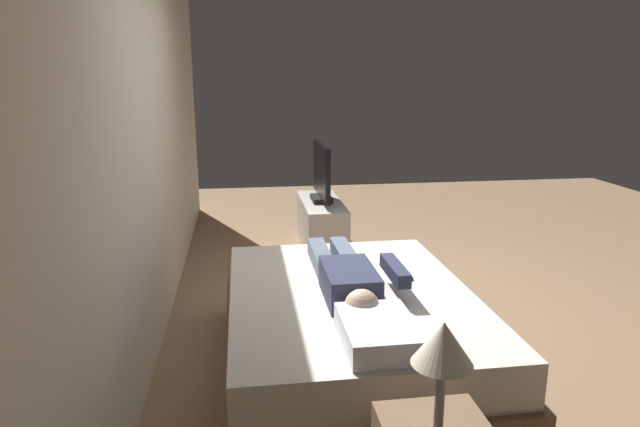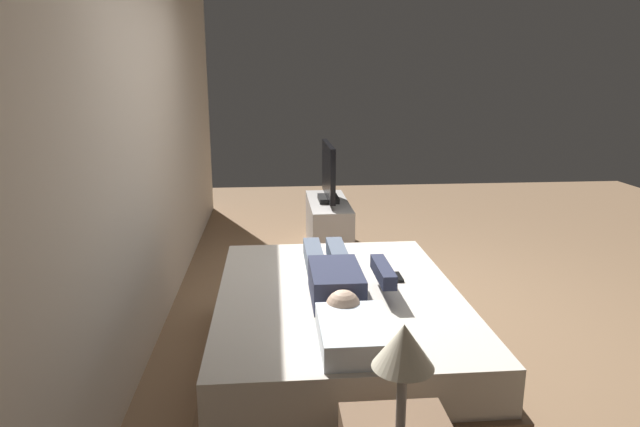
{
  "view_description": "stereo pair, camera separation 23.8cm",
  "coord_description": "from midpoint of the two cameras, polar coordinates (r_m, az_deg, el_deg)",
  "views": [
    {
      "loc": [
        -3.76,
        1.08,
        1.77
      ],
      "look_at": [
        0.47,
        0.47,
        0.69
      ],
      "focal_mm": 31.08,
      "sensor_mm": 36.0,
      "label": 1
    },
    {
      "loc": [
        -3.79,
        0.84,
        1.77
      ],
      "look_at": [
        0.47,
        0.47,
        0.69
      ],
      "focal_mm": 31.08,
      "sensor_mm": 36.0,
      "label": 2
    }
  ],
  "objects": [
    {
      "name": "ground_plane",
      "position": [
        4.28,
        8.61,
        -10.42
      ],
      "size": [
        10.0,
        10.0,
        0.0
      ],
      "primitive_type": "plane",
      "color": "#8C6B4C"
    },
    {
      "name": "back_wall",
      "position": [
        4.26,
        -15.18,
        8.72
      ],
      "size": [
        6.4,
        0.1,
        2.8
      ],
      "primitive_type": "cube",
      "color": "beige",
      "rests_on": "ground"
    },
    {
      "name": "bed",
      "position": [
        3.37,
        3.96,
        -12.38
      ],
      "size": [
        1.97,
        1.47,
        0.54
      ],
      "color": "brown",
      "rests_on": "ground"
    },
    {
      "name": "pillow",
      "position": [
        2.64,
        6.34,
        -12.24
      ],
      "size": [
        0.48,
        0.34,
        0.12
      ],
      "primitive_type": "cube",
      "color": "white",
      "rests_on": "bed"
    },
    {
      "name": "person",
      "position": [
        3.25,
        3.74,
        -6.52
      ],
      "size": [
        1.26,
        0.46,
        0.18
      ],
      "color": "#2D334C",
      "rests_on": "bed"
    },
    {
      "name": "remote",
      "position": [
        3.5,
        9.97,
        -6.47
      ],
      "size": [
        0.15,
        0.04,
        0.02
      ],
      "primitive_type": "cube",
      "color": "black",
      "rests_on": "bed"
    },
    {
      "name": "tv_stand",
      "position": [
        5.75,
        2.04,
        -1.14
      ],
      "size": [
        1.1,
        0.4,
        0.5
      ],
      "primitive_type": "cube",
      "color": "#B7B2AD",
      "rests_on": "ground"
    },
    {
      "name": "tv",
      "position": [
        5.63,
        2.08,
        4.11
      ],
      "size": [
        0.88,
        0.2,
        0.59
      ],
      "color": "black",
      "rests_on": "tv_stand"
    },
    {
      "name": "lamp",
      "position": [
        2.0,
        12.06,
        -13.44
      ],
      "size": [
        0.22,
        0.22,
        0.42
      ],
      "color": "#59595B",
      "rests_on": "nightstand"
    }
  ]
}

